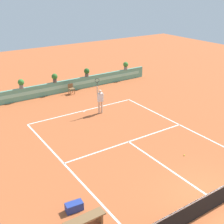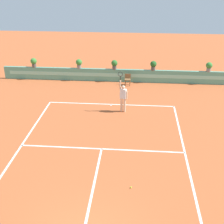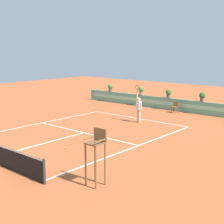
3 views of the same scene
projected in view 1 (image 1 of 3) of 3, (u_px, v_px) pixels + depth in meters
ground_plane at (133, 145)px, 16.91m from camera, size 60.00×60.00×0.00m
court_lines at (125, 140)px, 17.46m from camera, size 8.32×11.94×0.01m
net at (222, 194)px, 12.12m from camera, size 8.92×0.10×1.00m
back_wall_barrier at (57, 88)px, 24.66m from camera, size 18.00×0.21×1.00m
ball_kid_chair at (71, 88)px, 24.59m from camera, size 0.44×0.44×0.85m
bench_courtside at (85, 221)px, 10.95m from camera, size 1.60×0.44×0.51m
gear_bag at (74, 207)px, 11.94m from camera, size 0.73×0.43×0.36m
tennis_player at (100, 99)px, 20.65m from camera, size 0.60×0.31×2.58m
tennis_ball_near_baseline at (184, 155)px, 15.80m from camera, size 0.07×0.07×0.07m
potted_plant_far_right at (126, 65)px, 27.88m from camera, size 0.48×0.48×0.72m
potted_plant_right at (87, 72)px, 25.75m from camera, size 0.48×0.48×0.72m
potted_plant_centre at (55, 77)px, 24.23m from camera, size 0.48×0.48×0.72m
potted_plant_left at (21, 83)px, 22.82m from camera, size 0.48×0.48×0.72m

